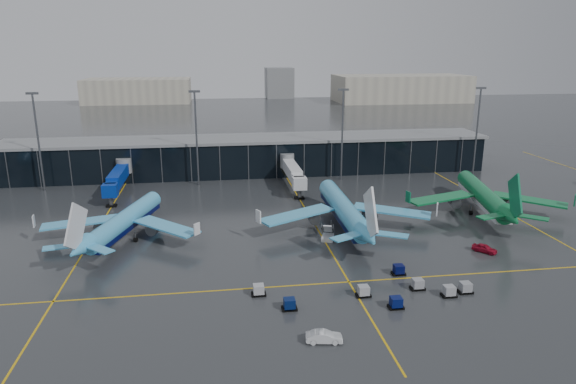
{
  "coord_description": "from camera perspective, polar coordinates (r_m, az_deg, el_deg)",
  "views": [
    {
      "loc": [
        -10.65,
        -87.9,
        36.12
      ],
      "look_at": [
        5.0,
        18.0,
        6.0
      ],
      "focal_mm": 32.0,
      "sensor_mm": 36.0,
      "label": 1
    }
  ],
  "objects": [
    {
      "name": "baggage_carts",
      "position": [
        80.27,
        10.26,
        -10.69
      ],
      "size": [
        33.53,
        12.33,
        1.7
      ],
      "color": "black",
      "rests_on": "ground"
    },
    {
      "name": "distant_hangars",
      "position": [
        364.1,
        1.22,
        11.41
      ],
      "size": [
        260.0,
        71.0,
        22.0
      ],
      "color": "#B2AD99",
      "rests_on": "ground"
    },
    {
      "name": "mobile_airstair",
      "position": [
        100.65,
        4.44,
        -4.9
      ],
      "size": [
        3.12,
        3.74,
        3.45
      ],
      "rotation": [
        0.0,
        0.0,
        -0.33
      ],
      "color": "silver",
      "rests_on": "ground"
    },
    {
      "name": "airliner_klm_near",
      "position": [
        106.11,
        6.18,
        -0.54
      ],
      "size": [
        38.36,
        43.5,
        13.17
      ],
      "primitive_type": null,
      "rotation": [
        0.0,
        0.0,
        -0.02
      ],
      "color": "#40A4D3",
      "rests_on": "ground"
    },
    {
      "name": "service_van_white",
      "position": [
        67.78,
        4.03,
        -15.76
      ],
      "size": [
        4.88,
        2.29,
        1.55
      ],
      "primitive_type": "imported",
      "rotation": [
        0.0,
        0.0,
        1.43
      ],
      "color": "silver",
      "rests_on": "ground"
    },
    {
      "name": "jet_bridges",
      "position": [
        136.83,
        -18.42,
        1.56
      ],
      "size": [
        94.0,
        27.5,
        7.2
      ],
      "color": "#595B60",
      "rests_on": "ground"
    },
    {
      "name": "ground",
      "position": [
        95.63,
        -1.4,
        -6.48
      ],
      "size": [
        600.0,
        600.0,
        0.0
      ],
      "primitive_type": "plane",
      "color": "#282B2D",
      "rests_on": "ground"
    },
    {
      "name": "flood_masts",
      "position": [
        140.57,
        -1.92,
        6.57
      ],
      "size": [
        203.0,
        0.5,
        25.5
      ],
      "color": "#595B60",
      "rests_on": "ground"
    },
    {
      "name": "airliner_aer_lingus",
      "position": [
        123.53,
        20.94,
        0.75
      ],
      "size": [
        44.99,
        48.87,
        12.87
      ],
      "primitive_type": null,
      "rotation": [
        0.0,
        0.0,
        -0.22
      ],
      "color": "#0D6D37",
      "rests_on": "ground"
    },
    {
      "name": "service_van_red",
      "position": [
        101.05,
        21.0,
        -5.87
      ],
      "size": [
        4.21,
        4.57,
        1.52
      ],
      "primitive_type": "imported",
      "rotation": [
        0.0,
        0.0,
        0.69
      ],
      "color": "maroon",
      "rests_on": "ground"
    },
    {
      "name": "airliner_arkefly",
      "position": [
        104.66,
        -17.71,
        -1.85
      ],
      "size": [
        42.92,
        46.1,
        11.75
      ],
      "primitive_type": null,
      "rotation": [
        0.0,
        0.0,
        -0.28
      ],
      "color": "#43A8DD",
      "rests_on": "ground"
    },
    {
      "name": "taxi_lines",
      "position": [
        106.93,
        3.24,
        -4.05
      ],
      "size": [
        220.0,
        120.0,
        0.02
      ],
      "color": "gold",
      "rests_on": "ground"
    },
    {
      "name": "terminal_pier",
      "position": [
        153.38,
        -4.26,
        4.13
      ],
      "size": [
        142.0,
        17.0,
        10.7
      ],
      "color": "black",
      "rests_on": "ground"
    }
  ]
}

